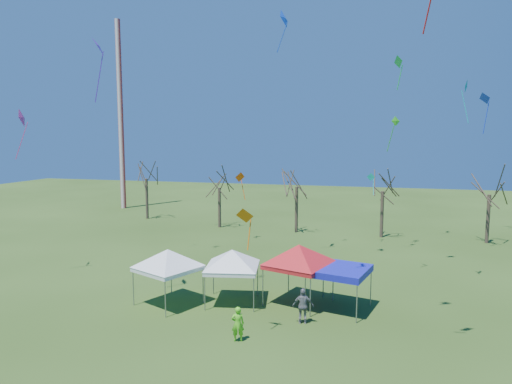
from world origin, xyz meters
TOP-DOWN VIEW (x-y plane):
  - ground at (0.00, 0.00)m, footprint 140.00×140.00m
  - radio_mast at (-28.00, 34.00)m, footprint 0.70×0.70m
  - tree_0 at (-20.85, 27.38)m, footprint 3.83×3.83m
  - tree_1 at (-10.77, 24.65)m, footprint 3.42×3.42m
  - tree_2 at (-2.37, 24.38)m, footprint 3.71×3.71m
  - tree_3 at (6.03, 24.04)m, footprint 3.59×3.59m
  - tree_4 at (15.36, 24.00)m, footprint 3.58×3.58m
  - tent_white_west at (-5.98, 2.33)m, footprint 3.98×3.98m
  - tent_white_mid at (-2.49, 3.54)m, footprint 4.08×4.08m
  - tent_red at (1.26, 4.45)m, footprint 4.34×4.34m
  - tent_blue at (3.61, 4.08)m, footprint 3.71×3.71m
  - person_grey at (1.99, 1.61)m, footprint 1.16×0.65m
  - person_green at (-0.67, -1.25)m, footprint 0.72×0.59m
  - kite_8 at (-9.39, 1.48)m, footprint 1.22×1.43m
  - kite_11 at (-1.50, 13.32)m, footprint 0.94×1.54m
  - kite_19 at (4.96, 20.82)m, footprint 0.75×0.52m
  - kite_14 at (-17.67, 4.87)m, footprint 1.07×1.34m
  - kite_17 at (10.52, 9.63)m, footprint 0.54×0.88m
  - kite_13 at (-6.76, 19.05)m, footprint 1.04×1.06m
  - kite_18 at (6.59, 10.07)m, footprint 0.72×0.86m
  - kite_12 at (13.66, 19.66)m, footprint 1.15×1.26m
  - kite_22 at (6.77, 17.78)m, footprint 1.02×0.94m
  - kite_1 at (-0.43, -0.80)m, footprint 0.94×0.61m

SIDE VIEW (x-z plane):
  - ground at x=0.00m, z-range 0.00..0.00m
  - person_green at x=-0.67m, z-range 0.00..1.69m
  - person_grey at x=1.99m, z-range 0.00..1.87m
  - tent_blue at x=3.61m, z-range 1.02..3.44m
  - tent_white_mid at x=-2.49m, z-range 1.12..4.78m
  - tent_white_west at x=-5.98m, z-range 1.15..4.91m
  - tent_red at x=1.26m, z-range 1.24..5.26m
  - tree_1 at x=-10.77m, z-range 2.02..9.56m
  - kite_13 at x=-6.76m, z-range 4.64..7.27m
  - kite_1 at x=-0.43m, z-range 4.95..6.98m
  - kite_19 at x=4.96m, z-range 5.06..7.04m
  - tree_4 at x=15.36m, z-range 2.12..10.00m
  - tree_3 at x=6.03m, z-range 2.12..10.03m
  - tree_2 at x=-2.37m, z-range 2.20..10.38m
  - tree_0 at x=-20.85m, z-range 2.27..10.70m
  - kite_22 at x=6.77m, z-range 9.38..12.27m
  - kite_14 at x=-17.67m, z-range 9.20..12.63m
  - radio_mast at x=-28.00m, z-range 0.00..25.00m
  - kite_17 at x=10.52m, z-range 11.31..13.97m
  - kite_12 at x=13.66m, z-range 11.03..14.38m
  - kite_18 at x=6.59m, z-range 13.24..15.47m
  - kite_8 at x=-9.39m, z-range 12.71..16.30m
  - kite_11 at x=-1.50m, z-range 16.75..19.96m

